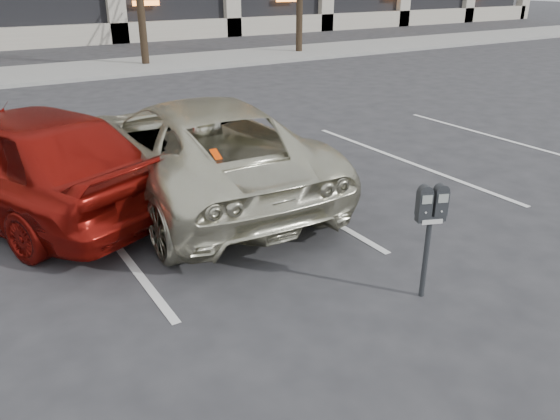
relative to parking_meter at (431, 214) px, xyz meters
name	(u,v)px	position (x,y,z in m)	size (l,w,h in m)	color
ground	(280,274)	(-1.05, 1.21, -0.96)	(140.00, 140.00, 0.00)	#28282B
sidewalk	(34,74)	(-1.05, 17.21, -0.90)	(80.00, 4.00, 0.12)	gray
stall_lines	(104,229)	(-2.45, 3.51, -0.95)	(16.90, 5.20, 0.00)	silver
parking_meter	(431,214)	(0.00, 0.00, 0.00)	(0.34, 0.23, 1.25)	black
suv_silver	(196,147)	(-0.80, 4.03, -0.19)	(2.77, 5.61, 1.54)	beige
car_red	(22,160)	(-3.18, 4.57, -0.14)	(1.93, 4.80, 1.64)	maroon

